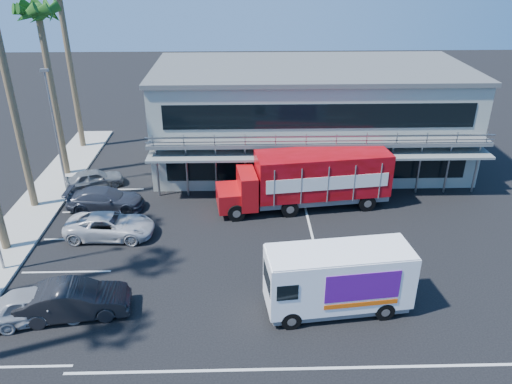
{
  "coord_description": "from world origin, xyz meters",
  "views": [
    {
      "loc": [
        -1.88,
        -20.43,
        14.94
      ],
      "look_at": [
        -1.19,
        5.1,
        2.3
      ],
      "focal_mm": 35.0,
      "sensor_mm": 36.0,
      "label": 1
    }
  ],
  "objects_px": {
    "red_truck": "(311,178)",
    "parked_car_b": "(74,300)",
    "white_van": "(338,279)",
    "parked_car_a": "(39,304)"
  },
  "relations": [
    {
      "from": "red_truck",
      "to": "parked_car_a",
      "type": "relative_size",
      "value": 2.42
    },
    {
      "from": "red_truck",
      "to": "parked_car_a",
      "type": "distance_m",
      "value": 16.84
    },
    {
      "from": "white_van",
      "to": "red_truck",
      "type": "bearing_deg",
      "value": 83.28
    },
    {
      "from": "red_truck",
      "to": "parked_car_b",
      "type": "bearing_deg",
      "value": -146.87
    },
    {
      "from": "parked_car_a",
      "to": "parked_car_b",
      "type": "bearing_deg",
      "value": -94.42
    },
    {
      "from": "red_truck",
      "to": "parked_car_b",
      "type": "xyz_separation_m",
      "value": [
        -11.77,
        -10.11,
        -1.18
      ]
    },
    {
      "from": "red_truck",
      "to": "parked_car_b",
      "type": "distance_m",
      "value": 15.56
    },
    {
      "from": "parked_car_a",
      "to": "white_van",
      "type": "bearing_deg",
      "value": -100.95
    },
    {
      "from": "red_truck",
      "to": "white_van",
      "type": "distance_m",
      "value": 10.03
    },
    {
      "from": "white_van",
      "to": "parked_car_a",
      "type": "height_order",
      "value": "white_van"
    }
  ]
}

